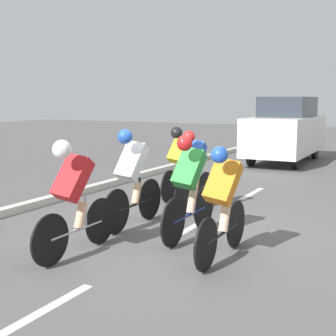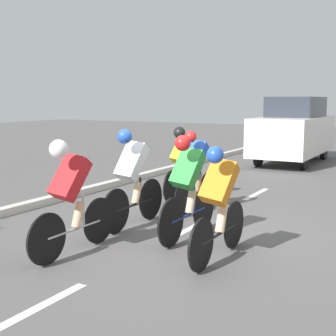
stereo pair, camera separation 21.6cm
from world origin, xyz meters
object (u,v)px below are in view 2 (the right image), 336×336
(cyclist_blue, at_px, (195,169))
(cyclist_yellow, at_px, (183,161))
(cyclist_green, at_px, (188,185))
(support_car, at_px, (294,130))
(cyclist_red, at_px, (71,194))
(cyclist_white, at_px, (132,176))
(cyclist_orange, at_px, (219,201))

(cyclist_blue, bearing_deg, cyclist_yellow, -50.36)
(cyclist_yellow, relative_size, cyclist_green, 0.94)
(cyclist_yellow, relative_size, cyclist_blue, 0.99)
(cyclist_yellow, height_order, support_car, support_car)
(cyclist_yellow, relative_size, support_car, 0.37)
(cyclist_red, bearing_deg, cyclist_blue, -96.18)
(cyclist_yellow, height_order, cyclist_white, cyclist_white)
(cyclist_blue, xyz_separation_m, support_car, (0.23, -7.54, 0.28))
(cyclist_orange, bearing_deg, cyclist_yellow, -55.07)
(cyclist_white, height_order, support_car, support_car)
(cyclist_yellow, xyz_separation_m, cyclist_orange, (-2.11, 3.02, -0.03))
(cyclist_red, height_order, cyclist_white, cyclist_white)
(cyclist_red, distance_m, cyclist_blue, 2.95)
(cyclist_yellow, distance_m, cyclist_green, 2.74)
(cyclist_red, distance_m, cyclist_white, 1.52)
(cyclist_orange, relative_size, support_car, 0.38)
(cyclist_white, bearing_deg, support_car, -91.09)
(cyclist_yellow, bearing_deg, support_car, -93.98)
(cyclist_green, xyz_separation_m, cyclist_orange, (-0.76, 0.63, -0.03))
(support_car, bearing_deg, cyclist_red, 89.50)
(support_car, bearing_deg, cyclist_blue, 91.71)
(cyclist_red, height_order, cyclist_orange, cyclist_red)
(cyclist_red, height_order, cyclist_yellow, cyclist_red)
(cyclist_blue, xyz_separation_m, cyclist_orange, (-1.42, 2.18, -0.01))
(cyclist_red, distance_m, cyclist_orange, 1.89)
(cyclist_white, bearing_deg, cyclist_orange, 156.99)
(cyclist_red, relative_size, support_car, 0.38)
(cyclist_red, bearing_deg, cyclist_orange, -156.72)
(cyclist_red, xyz_separation_m, cyclist_blue, (-0.32, -2.93, -0.04))
(cyclist_red, bearing_deg, cyclist_green, -125.17)
(support_car, bearing_deg, cyclist_yellow, 86.02)
(cyclist_yellow, bearing_deg, cyclist_orange, 124.93)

